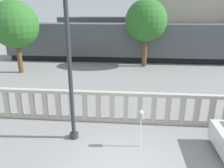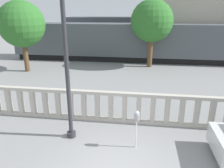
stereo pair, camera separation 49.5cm
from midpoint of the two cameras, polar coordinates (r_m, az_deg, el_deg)
balustrade at (r=9.53m, az=4.81°, el=-6.19°), size 17.55×0.24×1.40m
lamppost at (r=7.62m, az=-10.35°, el=11.09°), size 0.43×0.43×6.25m
parking_meter at (r=7.70m, az=8.36°, el=-8.79°), size 0.19×0.19×1.46m
train_near at (r=21.04m, az=8.66°, el=10.90°), size 23.91×2.82×4.05m
train_far at (r=31.31m, az=13.61°, el=13.42°), size 25.85×3.17×4.23m
building_block at (r=28.03m, az=25.02°, el=18.35°), size 12.69×9.99×10.36m
tree_left at (r=18.63m, az=11.14°, el=15.78°), size 3.42×3.42×5.51m
tree_right at (r=18.11m, az=-21.79°, el=14.25°), size 3.46×3.46×5.37m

